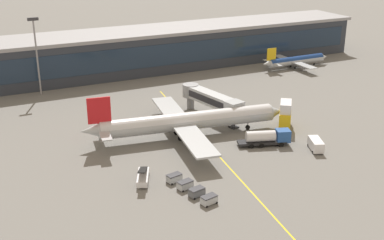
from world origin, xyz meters
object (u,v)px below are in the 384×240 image
(fuel_tanker, at_px, (267,137))
(baggage_cart_2, at_px, (185,185))
(main_airliner, at_px, (187,121))
(commuter_jet_far, at_px, (296,60))
(belt_loader, at_px, (143,177))
(baggage_cart_0, at_px, (209,200))
(baggage_cart_3, at_px, (174,178))
(baggage_cart_1, at_px, (197,192))
(crew_van, at_px, (316,144))
(catering_lift, at_px, (285,115))

(fuel_tanker, bearing_deg, baggage_cart_2, -157.65)
(baggage_cart_2, bearing_deg, main_airliner, 63.89)
(fuel_tanker, bearing_deg, commuter_jet_far, 48.18)
(belt_loader, relative_size, baggage_cart_0, 2.35)
(baggage_cart_3, bearing_deg, baggage_cart_2, -77.99)
(main_airliner, distance_m, baggage_cart_2, 23.35)
(belt_loader, distance_m, commuter_jet_far, 88.65)
(baggage_cart_1, distance_m, baggage_cart_2, 3.20)
(crew_van, relative_size, commuter_jet_far, 0.21)
(fuel_tanker, distance_m, baggage_cart_2, 25.03)
(baggage_cart_0, relative_size, baggage_cart_2, 1.00)
(fuel_tanker, height_order, catering_lift, catering_lift)
(catering_lift, xyz_separation_m, crew_van, (-1.40, -12.53, -1.75))
(belt_loader, xyz_separation_m, baggage_cart_1, (6.23, -8.77, -0.21))
(catering_lift, bearing_deg, main_airliner, 167.03)
(main_airliner, relative_size, belt_loader, 6.57)
(baggage_cart_1, distance_m, commuter_jet_far, 89.40)
(main_airliner, bearing_deg, belt_loader, -136.09)
(crew_van, bearing_deg, baggage_cart_0, -161.92)
(main_airliner, distance_m, baggage_cart_3, 20.95)
(fuel_tanker, height_order, baggage_cart_1, fuel_tanker)
(main_airliner, distance_m, crew_van, 26.96)
(fuel_tanker, xyz_separation_m, catering_lift, (8.82, 6.30, 1.32))
(main_airliner, bearing_deg, catering_lift, -12.97)
(main_airliner, height_order, baggage_cart_0, main_airliner)
(fuel_tanker, bearing_deg, catering_lift, 35.52)
(fuel_tanker, relative_size, belt_loader, 1.61)
(commuter_jet_far, bearing_deg, baggage_cart_0, -135.43)
(baggage_cart_1, bearing_deg, belt_loader, 125.41)
(baggage_cart_0, bearing_deg, crew_van, 18.08)
(baggage_cart_3, bearing_deg, main_airliner, 58.43)
(main_airliner, xyz_separation_m, catering_lift, (21.75, -5.01, -0.51))
(belt_loader, distance_m, crew_van, 36.21)
(baggage_cart_2, distance_m, commuter_jet_far, 87.81)
(baggage_cart_1, xyz_separation_m, baggage_cart_2, (-0.67, 3.13, 0.00))
(catering_lift, distance_m, crew_van, 12.72)
(baggage_cart_0, xyz_separation_m, baggage_cart_1, (-0.67, 3.13, 0.00))
(belt_loader, height_order, baggage_cart_3, belt_loader)
(fuel_tanker, height_order, crew_van, fuel_tanker)
(baggage_cart_3, bearing_deg, fuel_tanker, 15.01)
(catering_lift, relative_size, baggage_cart_1, 2.38)
(main_airliner, xyz_separation_m, baggage_cart_0, (-8.87, -27.08, -2.79))
(crew_van, bearing_deg, catering_lift, 83.64)
(catering_lift, bearing_deg, baggage_cart_0, -144.22)
(fuel_tanker, xyz_separation_m, commuter_jet_far, (43.08, 48.14, 0.63))
(baggage_cart_0, bearing_deg, baggage_cart_3, 102.01)
(main_airliner, relative_size, baggage_cart_1, 15.43)
(crew_van, distance_m, baggage_cart_2, 30.74)
(fuel_tanker, relative_size, baggage_cart_2, 3.79)
(fuel_tanker, distance_m, baggage_cart_0, 26.93)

